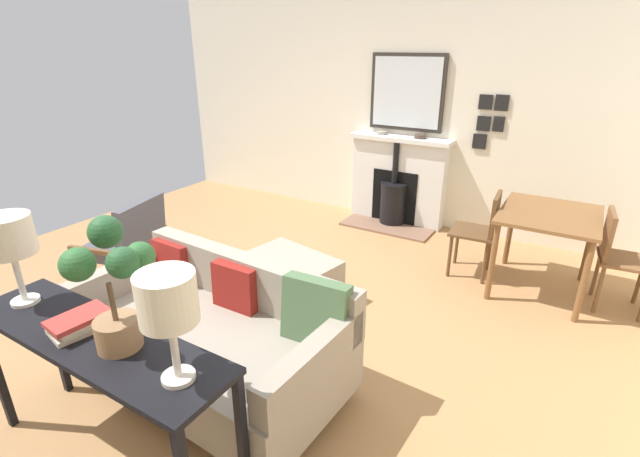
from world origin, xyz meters
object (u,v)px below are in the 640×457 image
mantel_bowl_near (381,132)px  armchair_accent (129,238)px  book_stack (79,323)px  ottoman (287,275)px  table_lamp_far_end (168,302)px  table_lamp_near_end (8,238)px  mantel_bowl_far (420,136)px  potted_plant (111,280)px  console_table (96,353)px  dining_chair_by_back_wall (617,252)px  dining_table (548,225)px  sofa (214,335)px  dining_chair_near_fireplace (483,227)px  fireplace (397,185)px

mantel_bowl_near → armchair_accent: (2.75, -1.22, -0.64)m
book_stack → ottoman: bearing=-177.2°
book_stack → table_lamp_far_end: bearing=89.9°
mantel_bowl_near → table_lamp_near_end: (4.10, -0.23, 0.08)m
mantel_bowl_far → potted_plant: potted_plant is taller
mantel_bowl_far → console_table: (4.10, -0.14, -0.40)m
armchair_accent → dining_chair_by_back_wall: (-1.80, 3.77, 0.05)m
table_lamp_near_end → dining_table: 3.91m
sofa → potted_plant: size_ratio=3.14×
mantel_bowl_far → potted_plant: bearing=0.7°
table_lamp_far_end → book_stack: table_lamp_far_end is taller
ottoman → dining_chair_near_fireplace: (-1.32, 1.32, 0.26)m
mantel_bowl_far → ottoman: 2.44m
table_lamp_near_end → dining_chair_by_back_wall: table_lamp_near_end is taller
console_table → dining_chair_near_fireplace: bearing=160.3°
console_table → potted_plant: size_ratio=2.67×
table_lamp_near_end → table_lamp_far_end: table_lamp_near_end is taller
potted_plant → dining_chair_near_fireplace: (-3.13, 0.95, -0.64)m
console_table → armchair_accent: bearing=-130.6°
potted_plant → dining_chair_near_fireplace: bearing=163.1°
ottoman → dining_table: (-1.31, 1.85, 0.40)m
potted_plant → ottoman: bearing=-168.5°
dining_chair_near_fireplace → dining_chair_by_back_wall: 1.07m
sofa → dining_chair_near_fireplace: size_ratio=2.19×
armchair_accent → table_lamp_far_end: size_ratio=1.68×
fireplace → dining_chair_by_back_wall: fireplace is taller
table_lamp_far_end → dining_chair_by_back_wall: (-3.15, 1.62, -0.66)m
mantel_bowl_far → table_lamp_near_end: bearing=-9.9°
console_table → dining_chair_near_fireplace: size_ratio=1.87×
console_table → potted_plant: (-0.03, 0.18, 0.44)m
table_lamp_far_end → dining_chair_near_fireplace: (-3.16, 0.55, -0.67)m
sofa → book_stack: 0.91m
ottoman → console_table: (1.84, 0.19, 0.47)m
armchair_accent → dining_chair_near_fireplace: dining_chair_near_fireplace is taller
fireplace → dining_table: size_ratio=1.35×
potted_plant → dining_chair_by_back_wall: potted_plant is taller
mantel_bowl_far → table_lamp_near_end: 4.17m
mantel_bowl_far → dining_table: mantel_bowl_far is taller
mantel_bowl_far → dining_chair_near_fireplace: (0.94, 1.00, -0.60)m
mantel_bowl_near → table_lamp_far_end: (4.10, 0.93, 0.07)m
potted_plant → dining_table: (-3.12, 1.48, -0.50)m
ottoman → dining_chair_by_back_wall: bearing=118.7°
console_table → book_stack: size_ratio=5.37×
mantel_bowl_near → potted_plant: 4.11m
fireplace → ottoman: fireplace is taller
table_lamp_near_end → potted_plant: bearing=92.4°
armchair_accent → book_stack: 2.04m
ottoman → sofa: bearing=10.2°
sofa → table_lamp_far_end: (0.76, 0.57, 0.82)m
armchair_accent → table_lamp_near_end: 1.83m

